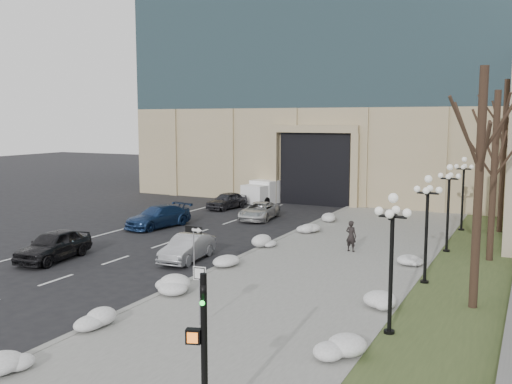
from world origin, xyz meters
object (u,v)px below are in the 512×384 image
at_px(car_e, 227,201).
at_px(pedestrian, 351,236).
at_px(lamppost_a, 392,245).
at_px(lamppost_b, 427,215).
at_px(car_a, 53,245).
at_px(car_d, 259,211).
at_px(car_c, 158,217).
at_px(box_truck, 272,191).
at_px(traffic_signal, 203,358).
at_px(one_way_sign, 196,236).
at_px(keep_sign, 200,283).
at_px(car_b, 187,248).
at_px(lamppost_c, 449,196).
at_px(lamppost_d, 463,184).

distance_m(car_e, pedestrian, 16.88).
distance_m(lamppost_a, lamppost_b, 6.50).
relative_size(car_a, car_d, 1.02).
height_order(car_c, lamppost_a, lamppost_a).
xyz_separation_m(pedestrian, box_truck, (-11.84, 15.69, -0.02)).
bearing_deg(car_e, traffic_signal, -51.82).
bearing_deg(one_way_sign, car_d, 109.43).
xyz_separation_m(car_c, car_e, (0.28, 8.80, -0.04)).
relative_size(traffic_signal, lamppost_b, 0.80).
bearing_deg(car_e, car_d, -26.14).
distance_m(car_d, keep_sign, 21.35).
xyz_separation_m(car_b, pedestrian, (6.95, 5.13, 0.30)).
bearing_deg(pedestrian, lamppost_b, 149.37).
bearing_deg(car_b, lamppost_a, -31.25).
xyz_separation_m(traffic_signal, lamppost_b, (2.31, 14.39, 1.19)).
distance_m(car_e, lamppost_c, 19.74).
xyz_separation_m(pedestrian, traffic_signal, (2.24, -18.58, 0.94)).
bearing_deg(keep_sign, lamppost_b, 48.17).
xyz_separation_m(pedestrian, lamppost_b, (4.55, -4.19, 2.12)).
distance_m(car_a, one_way_sign, 8.68).
xyz_separation_m(car_c, lamppost_a, (18.15, -12.25, 2.36)).
relative_size(car_e, traffic_signal, 1.03).
bearing_deg(lamppost_b, car_a, -167.72).
xyz_separation_m(car_d, lamppost_d, (13.44, 1.68, 2.46)).
xyz_separation_m(car_a, lamppost_a, (17.64, -2.66, 2.31)).
bearing_deg(box_truck, lamppost_b, -39.57).
height_order(traffic_signal, lamppost_d, lamppost_d).
relative_size(car_a, lamppost_a, 0.94).
distance_m(box_truck, lamppost_c, 21.26).
bearing_deg(car_b, car_c, 129.38).
height_order(car_a, keep_sign, keep_sign).
bearing_deg(traffic_signal, keep_sign, 103.47).
bearing_deg(lamppost_c, lamppost_d, 90.00).
bearing_deg(car_c, lamppost_c, 13.48).
relative_size(traffic_signal, lamppost_c, 0.80).
distance_m(pedestrian, box_truck, 19.66).
bearing_deg(one_way_sign, lamppost_a, -12.33).
height_order(car_e, lamppost_b, lamppost_b).
xyz_separation_m(keep_sign, traffic_signal, (3.66, -5.74, 0.30)).
xyz_separation_m(lamppost_b, lamppost_d, (0.00, 13.00, 0.00)).
height_order(keep_sign, lamppost_d, lamppost_d).
bearing_deg(lamppost_c, car_c, -177.63).
distance_m(box_truck, keep_sign, 30.39).
distance_m(car_c, lamppost_a, 22.02).
distance_m(lamppost_b, lamppost_c, 6.50).
relative_size(keep_sign, traffic_signal, 0.57).
height_order(lamppost_b, lamppost_c, same).
bearing_deg(keep_sign, car_e, 109.90).
relative_size(car_d, box_truck, 0.69).
xyz_separation_m(pedestrian, one_way_sign, (-4.50, -8.14, 1.09)).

